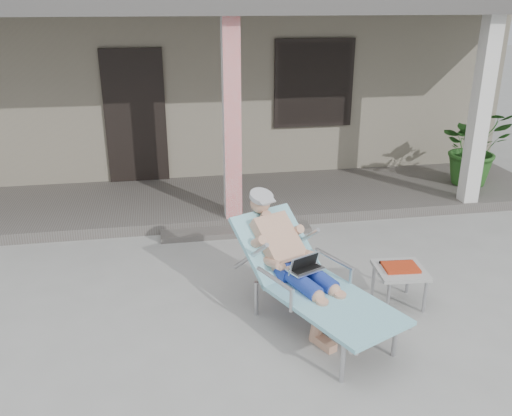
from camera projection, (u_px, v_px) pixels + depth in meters
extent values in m
plane|color=#9E9E99|center=(262.00, 306.00, 5.55)|extent=(60.00, 60.00, 0.00)
cube|color=gray|center=(204.00, 75.00, 10.98)|extent=(10.00, 5.00, 3.00)
cube|color=black|center=(135.00, 117.00, 8.56)|extent=(0.95, 0.06, 2.10)
cube|color=black|center=(314.00, 83.00, 8.86)|extent=(1.20, 0.06, 1.30)
cube|color=black|center=(314.00, 84.00, 8.86)|extent=(1.32, 0.05, 1.42)
cube|color=#605B56|center=(226.00, 200.00, 8.28)|extent=(10.00, 2.00, 0.15)
cube|color=red|center=(232.00, 122.00, 7.00)|extent=(0.22, 0.22, 2.61)
cube|color=silver|center=(480.00, 113.00, 7.56)|extent=(0.22, 0.22, 2.61)
cube|color=#474442|center=(222.00, 4.00, 7.27)|extent=(10.00, 2.30, 0.24)
cube|color=#605B56|center=(236.00, 232.00, 7.24)|extent=(2.00, 0.30, 0.07)
cylinder|color=#B7B7BC|center=(343.00, 363.00, 4.39)|extent=(0.04, 0.04, 0.37)
cylinder|color=#B7B7BC|center=(395.00, 338.00, 4.72)|extent=(0.04, 0.04, 0.37)
cylinder|color=#B7B7BC|center=(256.00, 298.00, 5.34)|extent=(0.04, 0.04, 0.37)
cylinder|color=#B7B7BC|center=(305.00, 281.00, 5.67)|extent=(0.04, 0.04, 0.37)
cube|color=#B7B7BC|center=(334.00, 306.00, 4.83)|extent=(1.07, 1.36, 0.03)
cube|color=#9CDEF1|center=(334.00, 304.00, 4.82)|extent=(1.17, 1.43, 0.04)
cube|color=#B7B7BC|center=(276.00, 248.00, 5.43)|extent=(0.80, 0.78, 0.49)
cube|color=#9CDEF1|center=(276.00, 245.00, 5.41)|extent=(0.92, 0.89, 0.55)
cylinder|color=#ACACAE|center=(260.00, 195.00, 5.47)|extent=(0.32, 0.32, 0.13)
cube|color=silver|center=(304.00, 268.00, 5.09)|extent=(0.40, 0.35, 0.23)
cube|color=#A5A5A1|center=(400.00, 270.00, 5.46)|extent=(0.52, 0.52, 0.04)
cylinder|color=#B7B7BC|center=(388.00, 299.00, 5.32)|extent=(0.04, 0.04, 0.37)
cylinder|color=#B7B7BC|center=(425.00, 296.00, 5.38)|extent=(0.04, 0.04, 0.37)
cylinder|color=#B7B7BC|center=(373.00, 280.00, 5.68)|extent=(0.04, 0.04, 0.37)
cylinder|color=#B7B7BC|center=(408.00, 277.00, 5.74)|extent=(0.04, 0.04, 0.37)
cube|color=#B73113|center=(401.00, 267.00, 5.45)|extent=(0.36, 0.28, 0.03)
cube|color=black|center=(395.00, 262.00, 5.56)|extent=(0.34, 0.05, 0.03)
imported|color=#26591E|center=(474.00, 147.00, 8.57)|extent=(1.23, 1.11, 1.21)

